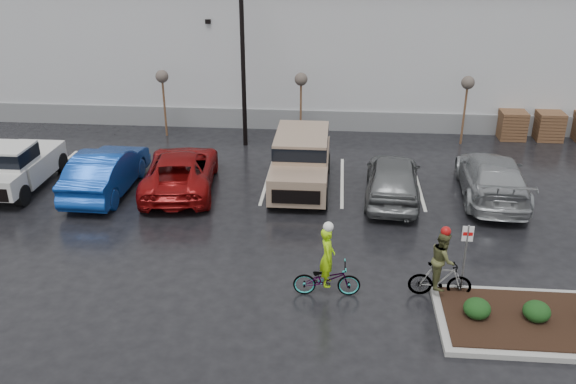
# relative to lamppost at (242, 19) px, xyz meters

# --- Properties ---
(ground) EXTENTS (120.00, 120.00, 0.00)m
(ground) POSITION_rel_lamppost_xyz_m (4.00, -12.00, -5.69)
(ground) COLOR black
(ground) RESTS_ON ground
(warehouse) EXTENTS (60.50, 15.50, 7.20)m
(warehouse) POSITION_rel_lamppost_xyz_m (4.00, 9.99, -2.04)
(warehouse) COLOR #B5B7BA
(warehouse) RESTS_ON ground
(lamppost) EXTENTS (0.50, 1.00, 9.22)m
(lamppost) POSITION_rel_lamppost_xyz_m (0.00, 0.00, 0.00)
(lamppost) COLOR black
(lamppost) RESTS_ON ground
(sapling_west) EXTENTS (0.60, 0.60, 3.20)m
(sapling_west) POSITION_rel_lamppost_xyz_m (-4.00, 1.00, -2.96)
(sapling_west) COLOR #4F311F
(sapling_west) RESTS_ON ground
(sapling_mid) EXTENTS (0.60, 0.60, 3.20)m
(sapling_mid) POSITION_rel_lamppost_xyz_m (2.50, 1.00, -2.96)
(sapling_mid) COLOR #4F311F
(sapling_mid) RESTS_ON ground
(sapling_east) EXTENTS (0.60, 0.60, 3.20)m
(sapling_east) POSITION_rel_lamppost_xyz_m (10.00, 1.00, -2.96)
(sapling_east) COLOR #4F311F
(sapling_east) RESTS_ON ground
(pallet_stack_a) EXTENTS (1.20, 1.20, 1.35)m
(pallet_stack_a) POSITION_rel_lamppost_xyz_m (12.50, 2.00, -5.01)
(pallet_stack_a) COLOR #4F311F
(pallet_stack_a) RESTS_ON ground
(pallet_stack_b) EXTENTS (1.20, 1.20, 1.35)m
(pallet_stack_b) POSITION_rel_lamppost_xyz_m (14.20, 2.00, -5.01)
(pallet_stack_b) COLOR #4F311F
(pallet_stack_b) RESTS_ON ground
(shrub_a) EXTENTS (0.70, 0.70, 0.52)m
(shrub_a) POSITION_rel_lamppost_xyz_m (8.00, -13.00, -5.27)
(shrub_a) COLOR black
(shrub_a) RESTS_ON curb_island
(shrub_b) EXTENTS (0.70, 0.70, 0.52)m
(shrub_b) POSITION_rel_lamppost_xyz_m (9.50, -13.00, -5.27)
(shrub_b) COLOR black
(shrub_b) RESTS_ON curb_island
(fire_lane_sign) EXTENTS (0.30, 0.05, 2.20)m
(fire_lane_sign) POSITION_rel_lamppost_xyz_m (7.80, -11.80, -4.28)
(fire_lane_sign) COLOR gray
(fire_lane_sign) RESTS_ON ground
(pickup_white) EXTENTS (2.10, 5.20, 1.96)m
(pickup_white) POSITION_rel_lamppost_xyz_m (-8.03, -5.40, -4.71)
(pickup_white) COLOR silver
(pickup_white) RESTS_ON ground
(car_blue) EXTENTS (1.87, 5.19, 1.70)m
(car_blue) POSITION_rel_lamppost_xyz_m (-4.48, -5.68, -4.83)
(car_blue) COLOR #0D3898
(car_blue) RESTS_ON ground
(car_red) EXTENTS (3.21, 5.81, 1.54)m
(car_red) POSITION_rel_lamppost_xyz_m (-1.71, -5.23, -4.92)
(car_red) COLOR maroon
(car_red) RESTS_ON ground
(suv_tan) EXTENTS (2.20, 5.10, 2.06)m
(suv_tan) POSITION_rel_lamppost_xyz_m (2.88, -4.73, -4.66)
(suv_tan) COLOR gray
(suv_tan) RESTS_ON ground
(car_grey) EXTENTS (2.31, 5.03, 1.67)m
(car_grey) POSITION_rel_lamppost_xyz_m (6.35, -5.42, -4.85)
(car_grey) COLOR slate
(car_grey) RESTS_ON ground
(car_far_silver) EXTENTS (2.64, 5.73, 1.62)m
(car_far_silver) POSITION_rel_lamppost_xyz_m (10.06, -4.97, -4.87)
(car_far_silver) COLOR #9CA0A3
(car_far_silver) RESTS_ON ground
(cyclist_hivis) EXTENTS (1.90, 0.74, 2.27)m
(cyclist_hivis) POSITION_rel_lamppost_xyz_m (4.09, -12.05, -4.98)
(cyclist_hivis) COLOR #3F3F44
(cyclist_hivis) RESTS_ON ground
(cyclist_olive) EXTENTS (1.68, 0.81, 2.16)m
(cyclist_olive) POSITION_rel_lamppost_xyz_m (7.21, -11.86, -4.89)
(cyclist_olive) COLOR #3F3F44
(cyclist_olive) RESTS_ON ground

